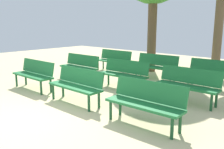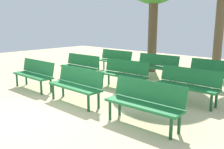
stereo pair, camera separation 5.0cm
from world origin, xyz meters
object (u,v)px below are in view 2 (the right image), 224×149
at_px(bench_r0_c1, 77,83).
at_px(bench_r1_c1, 124,72).
at_px(bench_r1_c2, 188,83).
at_px(bench_r2_c1, 156,65).
at_px(bench_r0_c0, 35,73).
at_px(bench_r2_c2, 214,73).
at_px(bench_r1_c0, 80,65).
at_px(bench_r0_c2, 145,101).
at_px(bench_r2_c0, 114,59).

height_order(bench_r0_c1, bench_r1_c1, same).
height_order(bench_r1_c2, bench_r2_c1, same).
xyz_separation_m(bench_r0_c0, bench_r0_c1, (1.98, 0.01, 0.00)).
relative_size(bench_r2_c1, bench_r2_c2, 1.00).
relative_size(bench_r1_c0, bench_r1_c2, 1.00).
bearing_deg(bench_r2_c2, bench_r0_c2, -90.73).
relative_size(bench_r0_c1, bench_r1_c2, 1.00).
bearing_deg(bench_r2_c0, bench_r1_c2, -23.67).
distance_m(bench_r0_c1, bench_r1_c2, 2.79).
relative_size(bench_r0_c1, bench_r1_c1, 0.99).
bearing_deg(bench_r1_c2, bench_r1_c1, -179.84).
xyz_separation_m(bench_r0_c2, bench_r2_c2, (-0.04, 3.71, 0.00)).
bearing_deg(bench_r1_c1, bench_r1_c2, -1.39).
xyz_separation_m(bench_r0_c1, bench_r1_c0, (-2.01, 1.81, 0.00)).
relative_size(bench_r0_c2, bench_r2_c2, 1.00).
bearing_deg(bench_r2_c1, bench_r0_c0, -120.00).
bearing_deg(bench_r0_c0, bench_r2_c1, 61.36).
height_order(bench_r0_c2, bench_r1_c1, same).
height_order(bench_r1_c2, bench_r2_c0, same).
relative_size(bench_r1_c1, bench_r1_c2, 1.01).
height_order(bench_r2_c1, bench_r2_c2, same).
height_order(bench_r1_c2, bench_r2_c2, same).
distance_m(bench_r0_c0, bench_r1_c1, 2.73).
distance_m(bench_r0_c0, bench_r0_c1, 1.98).
relative_size(bench_r1_c0, bench_r2_c1, 0.99).
distance_m(bench_r0_c0, bench_r1_c0, 1.82).
bearing_deg(bench_r0_c2, bench_r2_c1, 117.54).
bearing_deg(bench_r0_c0, bench_r0_c2, -0.27).
bearing_deg(bench_r2_c0, bench_r2_c1, -0.27).
distance_m(bench_r1_c0, bench_r1_c1, 2.00).
xyz_separation_m(bench_r1_c0, bench_r2_c2, (4.04, 1.92, 0.00)).
distance_m(bench_r2_c0, bench_r2_c1, 2.05).
distance_m(bench_r0_c0, bench_r2_c0, 3.71).
bearing_deg(bench_r2_c2, bench_r1_c1, -138.87).
height_order(bench_r0_c1, bench_r2_c2, same).
xyz_separation_m(bench_r1_c0, bench_r1_c2, (4.05, 0.09, 0.00)).
bearing_deg(bench_r2_c1, bench_r2_c2, -1.01).
bearing_deg(bench_r2_c0, bench_r0_c0, -88.83).
bearing_deg(bench_r1_c2, bench_r0_c2, -90.15).
distance_m(bench_r1_c1, bench_r2_c2, 2.76).
relative_size(bench_r1_c2, bench_r2_c2, 1.00).
relative_size(bench_r0_c0, bench_r2_c1, 0.99).
xyz_separation_m(bench_r1_c1, bench_r1_c2, (2.05, 0.04, 0.00)).
bearing_deg(bench_r2_c2, bench_r0_c0, -138.40).
bearing_deg(bench_r1_c1, bench_r2_c0, 135.94).
relative_size(bench_r0_c1, bench_r2_c2, 0.99).
relative_size(bench_r1_c0, bench_r2_c0, 1.00).
distance_m(bench_r0_c1, bench_r2_c2, 4.24).
xyz_separation_m(bench_r0_c1, bench_r1_c1, (-0.00, 1.87, 0.00)).
bearing_deg(bench_r0_c1, bench_r2_c0, 119.21).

